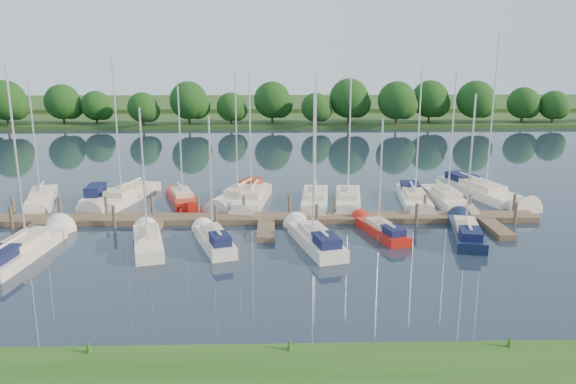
{
  "coord_description": "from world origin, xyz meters",
  "views": [
    {
      "loc": [
        0.54,
        -31.77,
        12.0
      ],
      "look_at": [
        1.59,
        8.0,
        2.2
      ],
      "focal_mm": 35.0,
      "sensor_mm": 36.0,
      "label": 1
    }
  ],
  "objects_px": {
    "sailboat_n_0": "(41,201)",
    "motorboat": "(95,198)",
    "dock": "(266,221)",
    "sailboat_n_5": "(252,201)",
    "sailboat_s_2": "(214,241)"
  },
  "relations": [
    {
      "from": "dock",
      "to": "sailboat_s_2",
      "type": "distance_m",
      "value": 5.87
    },
    {
      "from": "dock",
      "to": "sailboat_n_0",
      "type": "distance_m",
      "value": 19.56
    },
    {
      "from": "motorboat",
      "to": "sailboat_n_0",
      "type": "bearing_deg",
      "value": 1.02
    },
    {
      "from": "sailboat_n_0",
      "to": "motorboat",
      "type": "height_order",
      "value": "sailboat_n_0"
    },
    {
      "from": "sailboat_n_0",
      "to": "motorboat",
      "type": "relative_size",
      "value": 1.93
    },
    {
      "from": "sailboat_n_0",
      "to": "sailboat_n_5",
      "type": "relative_size",
      "value": 0.93
    },
    {
      "from": "sailboat_n_0",
      "to": "dock",
      "type": "bearing_deg",
      "value": 146.03
    },
    {
      "from": "sailboat_n_5",
      "to": "sailboat_s_2",
      "type": "distance_m",
      "value": 10.58
    },
    {
      "from": "dock",
      "to": "sailboat_n_0",
      "type": "relative_size",
      "value": 3.79
    },
    {
      "from": "sailboat_n_0",
      "to": "motorboat",
      "type": "xyz_separation_m",
      "value": [
        4.34,
        0.25,
        0.09
      ]
    },
    {
      "from": "dock",
      "to": "sailboat_n_5",
      "type": "bearing_deg",
      "value": 102.78
    },
    {
      "from": "dock",
      "to": "sailboat_n_5",
      "type": "xyz_separation_m",
      "value": [
        -1.25,
        5.52,
        0.09
      ]
    },
    {
      "from": "sailboat_n_5",
      "to": "sailboat_s_2",
      "type": "relative_size",
      "value": 1.29
    },
    {
      "from": "sailboat_n_0",
      "to": "sailboat_s_2",
      "type": "xyz_separation_m",
      "value": [
        15.3,
        -10.91,
        0.06
      ]
    },
    {
      "from": "motorboat",
      "to": "sailboat_n_5",
      "type": "xyz_separation_m",
      "value": [
        13.0,
        -0.79,
        -0.08
      ]
    }
  ]
}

